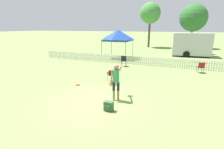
{
  "coord_description": "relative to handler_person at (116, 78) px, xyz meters",
  "views": [
    {
      "loc": [
        3.4,
        -6.4,
        3.2
      ],
      "look_at": [
        0.04,
        1.74,
        0.8
      ],
      "focal_mm": 28.0,
      "sensor_mm": 36.0,
      "label": 1
    }
  ],
  "objects": [
    {
      "name": "frisbee_near_dog",
      "position": [
        -2.76,
        1.08,
        -1.03
      ],
      "size": [
        0.25,
        0.25,
        0.02
      ],
      "color": "red",
      "rests_on": "ground_plane"
    },
    {
      "name": "folding_chair_center",
      "position": [
        3.88,
        6.8,
        -0.57
      ],
      "size": [
        0.53,
        0.55,
        0.79
      ],
      "rotation": [
        0.0,
        0.0,
        3.37
      ],
      "color": "#333338",
      "rests_on": "ground_plane"
    },
    {
      "name": "backpack_on_grass",
      "position": [
        0.12,
        -1.11,
        -0.86
      ],
      "size": [
        0.35,
        0.27,
        0.38
      ],
      "color": "#2D5633",
      "rests_on": "ground_plane"
    },
    {
      "name": "handler_person",
      "position": [
        0.0,
        0.0,
        0.0
      ],
      "size": [
        0.45,
        1.11,
        1.67
      ],
      "rotation": [
        0.0,
        0.0,
        0.51
      ],
      "color": "#8C664C",
      "rests_on": "ground_plane"
    },
    {
      "name": "equipment_trailer",
      "position": [
        3.31,
        14.86,
        0.31
      ],
      "size": [
        4.88,
        2.66,
        2.57
      ],
      "rotation": [
        0.0,
        0.0,
        0.1
      ],
      "color": "#B7B7B7",
      "rests_on": "ground_plane"
    },
    {
      "name": "frisbee_near_handler",
      "position": [
        -1.11,
        2.0,
        -1.03
      ],
      "size": [
        0.25,
        0.25,
        0.02
      ],
      "color": "red",
      "rests_on": "ground_plane"
    },
    {
      "name": "ground_plane",
      "position": [
        -0.75,
        -0.48,
        -1.05
      ],
      "size": [
        240.0,
        240.0,
        0.0
      ],
      "primitive_type": "plane",
      "color": "olive"
    },
    {
      "name": "tree_right_grove",
      "position": [
        -2.83,
        22.08,
        4.23
      ],
      "size": [
        3.22,
        3.22,
        6.93
      ],
      "color": "#4C3823",
      "rests_on": "ground_plane"
    },
    {
      "name": "folding_chair_blue_left",
      "position": [
        -1.92,
        6.74,
        -0.5
      ],
      "size": [
        0.5,
        0.52,
        0.91
      ],
      "rotation": [
        0.0,
        0.0,
        3.32
      ],
      "color": "#333338",
      "rests_on": "ground_plane"
    },
    {
      "name": "leaping_dog",
      "position": [
        -1.3,
        2.31,
        -0.51
      ],
      "size": [
        0.67,
        1.03,
        0.88
      ],
      "rotation": [
        0.0,
        0.0,
        -2.63
      ],
      "color": "black",
      "rests_on": "ground_plane"
    },
    {
      "name": "picket_fence",
      "position": [
        -0.75,
        7.84,
        -0.67
      ],
      "size": [
        20.23,
        0.04,
        0.76
      ],
      "color": "silver",
      "rests_on": "ground_plane"
    },
    {
      "name": "canopy_tent_main",
      "position": [
        -3.82,
        10.38,
        1.32
      ],
      "size": [
        2.59,
        2.59,
        2.95
      ],
      "color": "#333338",
      "rests_on": "ground_plane"
    },
    {
      "name": "tree_left_grove",
      "position": [
        3.47,
        23.68,
        3.51
      ],
      "size": [
        4.09,
        4.09,
        6.62
      ],
      "color": "brown",
      "rests_on": "ground_plane"
    }
  ]
}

